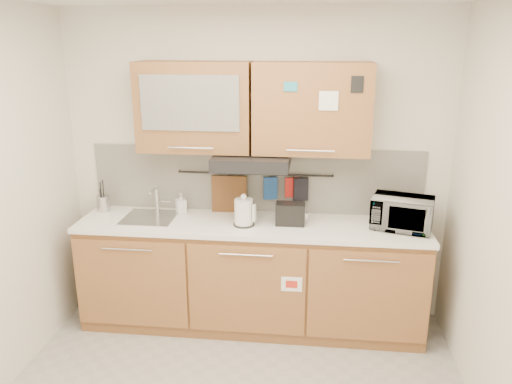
# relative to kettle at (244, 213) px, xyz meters

# --- Properties ---
(wall_back) EXTENTS (3.20, 0.00, 3.20)m
(wall_back) POSITION_rel_kettle_xyz_m (0.05, 0.37, 0.28)
(wall_back) COLOR silver
(wall_back) RESTS_ON ground
(base_cabinet) EXTENTS (2.80, 0.64, 0.88)m
(base_cabinet) POSITION_rel_kettle_xyz_m (0.05, 0.07, -0.62)
(base_cabinet) COLOR #905E33
(base_cabinet) RESTS_ON floor
(countertop) EXTENTS (2.82, 0.62, 0.04)m
(countertop) POSITION_rel_kettle_xyz_m (0.05, 0.06, -0.12)
(countertop) COLOR white
(countertop) RESTS_ON base_cabinet
(backsplash) EXTENTS (2.80, 0.02, 0.56)m
(backsplash) POSITION_rel_kettle_xyz_m (0.05, 0.36, 0.18)
(backsplash) COLOR silver
(backsplash) RESTS_ON countertop
(upper_cabinets) EXTENTS (1.82, 0.37, 0.70)m
(upper_cabinets) POSITION_rel_kettle_xyz_m (0.04, 0.20, 0.81)
(upper_cabinets) COLOR #905E33
(upper_cabinets) RESTS_ON wall_back
(range_hood) EXTENTS (0.60, 0.46, 0.10)m
(range_hood) POSITION_rel_kettle_xyz_m (0.05, 0.12, 0.40)
(range_hood) COLOR black
(range_hood) RESTS_ON upper_cabinets
(sink) EXTENTS (0.42, 0.40, 0.26)m
(sink) POSITION_rel_kettle_xyz_m (-0.80, 0.08, -0.10)
(sink) COLOR silver
(sink) RESTS_ON countertop
(utensil_rail) EXTENTS (1.30, 0.02, 0.02)m
(utensil_rail) POSITION_rel_kettle_xyz_m (0.05, 0.32, 0.24)
(utensil_rail) COLOR black
(utensil_rail) RESTS_ON backsplash
(utensil_crock) EXTENTS (0.11, 0.11, 0.27)m
(utensil_crock) POSITION_rel_kettle_xyz_m (-1.25, 0.21, -0.03)
(utensil_crock) COLOR #AFAFB4
(utensil_crock) RESTS_ON countertop
(kettle) EXTENTS (0.20, 0.19, 0.26)m
(kettle) POSITION_rel_kettle_xyz_m (0.00, 0.00, 0.00)
(kettle) COLOR silver
(kettle) RESTS_ON countertop
(toaster) EXTENTS (0.23, 0.14, 0.18)m
(toaster) POSITION_rel_kettle_xyz_m (0.37, 0.06, -0.01)
(toaster) COLOR black
(toaster) RESTS_ON countertop
(microwave) EXTENTS (0.52, 0.42, 0.25)m
(microwave) POSITION_rel_kettle_xyz_m (1.23, 0.07, 0.02)
(microwave) COLOR #999999
(microwave) RESTS_ON countertop
(soap_bottle) EXTENTS (0.11, 0.11, 0.17)m
(soap_bottle) POSITION_rel_kettle_xyz_m (-0.57, 0.24, -0.02)
(soap_bottle) COLOR #999999
(soap_bottle) RESTS_ON countertop
(cutting_board) EXTENTS (0.30, 0.03, 0.37)m
(cutting_board) POSITION_rel_kettle_xyz_m (-0.17, 0.31, 0.03)
(cutting_board) COLOR brown
(cutting_board) RESTS_ON utensil_rail
(oven_mitt) EXTENTS (0.12, 0.05, 0.19)m
(oven_mitt) POSITION_rel_kettle_xyz_m (0.18, 0.31, 0.12)
(oven_mitt) COLOR #1E478C
(oven_mitt) RESTS_ON utensil_rail
(dark_pouch) EXTENTS (0.13, 0.07, 0.19)m
(dark_pouch) POSITION_rel_kettle_xyz_m (0.44, 0.31, 0.12)
(dark_pouch) COLOR black
(dark_pouch) RESTS_ON utensil_rail
(pot_holder) EXTENTS (0.14, 0.05, 0.17)m
(pot_holder) POSITION_rel_kettle_xyz_m (0.37, 0.31, 0.13)
(pot_holder) COLOR #AD1A17
(pot_holder) RESTS_ON utensil_rail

